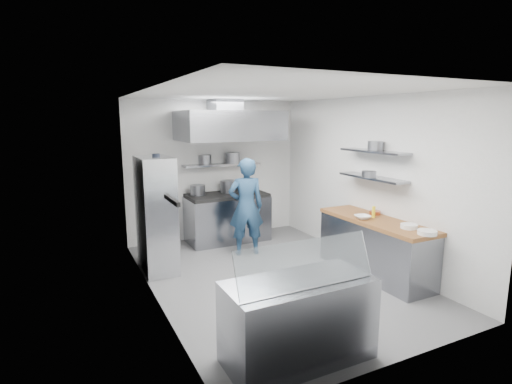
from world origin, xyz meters
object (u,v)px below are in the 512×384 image
gas_range (227,219)px  chef (246,207)px  display_case (298,320)px  wire_rack (156,215)px

gas_range → chef: chef is taller
display_case → chef: bearing=74.1°
gas_range → display_case: size_ratio=1.07×
display_case → wire_rack: bearing=103.0°
chef → display_case: bearing=86.8°
chef → wire_rack: (-1.62, -0.09, 0.05)m
gas_range → chef: 1.00m
chef → wire_rack: wire_rack is taller
gas_range → chef: (-0.01, -0.91, 0.43)m
gas_range → display_case: 4.20m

